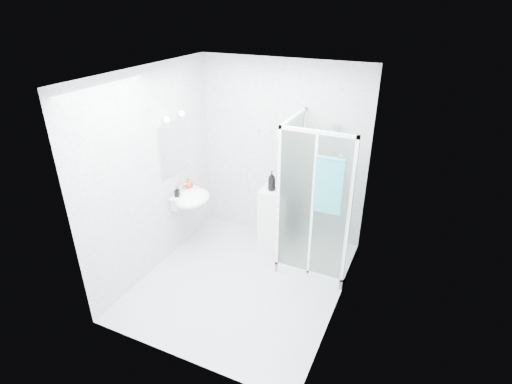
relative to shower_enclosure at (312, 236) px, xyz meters
The scene contains 12 objects.
room 1.33m from the shower_enclosure, 131.13° to the right, with size 2.40×2.60×2.60m.
shower_enclosure is the anchor object (origin of this frame).
wall_basin 1.72m from the shower_enclosure, 169.19° to the right, with size 0.46×0.56×0.35m.
mirror 2.16m from the shower_enclosure, behind, with size 0.02×0.60×0.70m, color white.
vanity_lights 2.35m from the shower_enclosure, behind, with size 0.10×0.40×0.08m.
wall_hooks 1.57m from the shower_enclosure, 151.98° to the left, with size 0.23×0.06×0.03m.
storage_cabinet 0.69m from the shower_enclosure, 158.61° to the left, with size 0.37×0.40×0.88m.
hand_towel 1.09m from the shower_enclosure, 56.92° to the right, with size 0.32×0.05×0.68m.
shampoo_bottle_a 0.92m from the shower_enclosure, 162.20° to the left, with size 0.11×0.11×0.28m, color black.
shampoo_bottle_b 0.84m from the shower_enclosure, 153.30° to the left, with size 0.10×0.10×0.21m, color #0E0E54.
soap_dispenser_orange 1.85m from the shower_enclosure, behind, with size 0.12×0.12×0.15m, color #B12F14.
soap_dispenser_black 1.89m from the shower_enclosure, 165.49° to the right, with size 0.07×0.07×0.14m, color black.
Camera 1 is at (1.87, -3.59, 3.29)m, focal length 28.00 mm.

